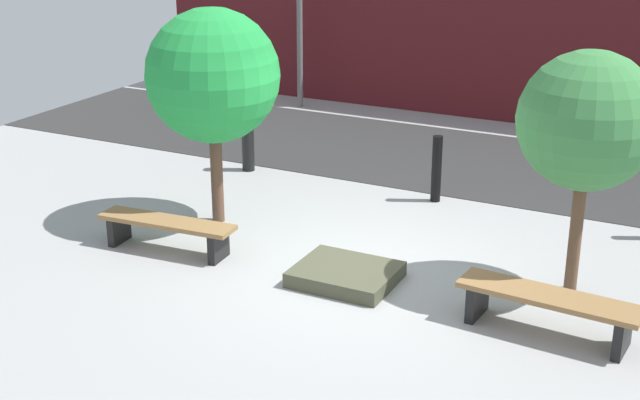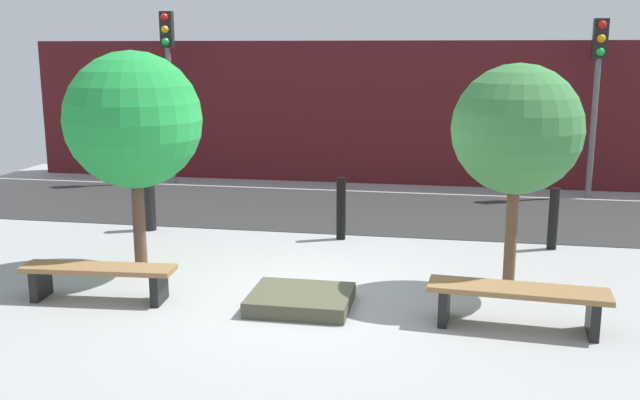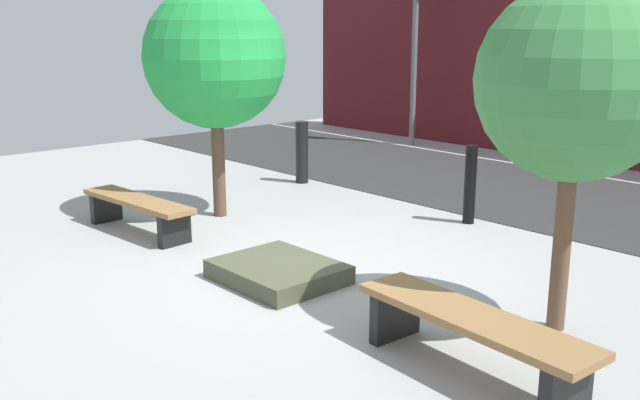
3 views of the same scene
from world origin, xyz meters
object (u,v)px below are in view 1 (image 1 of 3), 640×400
at_px(bollard_far_left, 248,141).
at_px(bench_left, 167,228).
at_px(planter_bed, 346,275).
at_px(bollard_left, 437,169).
at_px(tree_behind_left_bench, 213,76).
at_px(tree_behind_right_bench, 588,122).
at_px(bench_right, 548,305).

bearing_deg(bollard_far_left, bench_left, -76.52).
relative_size(planter_bed, bollard_left, 1.17).
bearing_deg(planter_bed, tree_behind_left_bench, 157.88).
distance_m(tree_behind_right_bench, bollard_left, 3.62).
bearing_deg(bollard_left, bench_right, -53.68).
bearing_deg(tree_behind_left_bench, bollard_left, 41.12).
distance_m(bench_right, tree_behind_left_bench, 5.36).
bearing_deg(bench_right, bench_left, -175.83).
height_order(bench_left, planter_bed, bench_left).
bearing_deg(bollard_left, bench_left, -126.32).
bearing_deg(planter_bed, bollard_far_left, 136.03).
bearing_deg(bench_right, bollard_far_left, 153.85).
relative_size(planter_bed, tree_behind_left_bench, 0.40).
height_order(planter_bed, tree_behind_right_bench, tree_behind_right_bench).
bearing_deg(bench_right, tree_behind_right_bench, 94.17).
relative_size(bollard_far_left, bollard_left, 0.98).
height_order(tree_behind_left_bench, bollard_left, tree_behind_left_bench).
bearing_deg(bench_left, bollard_far_left, 99.31).
bearing_deg(tree_behind_left_bench, bench_left, -90.00).
height_order(bench_right, tree_behind_left_bench, tree_behind_left_bench).
distance_m(tree_behind_left_bench, tree_behind_right_bench, 4.93).
relative_size(bench_right, planter_bed, 1.65).
bearing_deg(bollard_far_left, bollard_left, 0.00).
distance_m(bench_left, bollard_far_left, 3.45).
distance_m(bench_right, planter_bed, 2.48).
distance_m(tree_behind_left_bench, bollard_left, 3.63).
xyz_separation_m(tree_behind_left_bench, bollard_left, (2.46, 2.15, -1.57)).
height_order(bench_left, tree_behind_left_bench, tree_behind_left_bench).
height_order(bench_left, bollard_far_left, bollard_far_left).
bearing_deg(bollard_far_left, tree_behind_right_bench, -20.57).
xyz_separation_m(bench_right, planter_bed, (-2.46, 0.20, -0.25)).
distance_m(planter_bed, bollard_far_left, 4.56).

